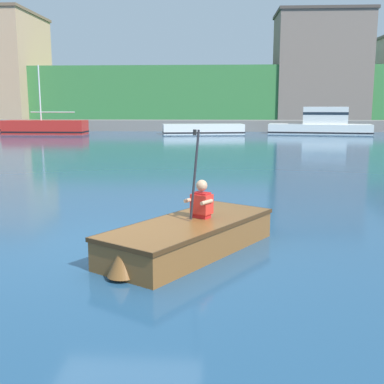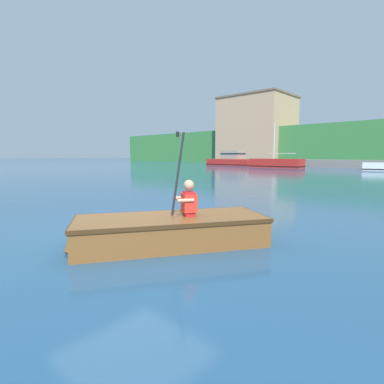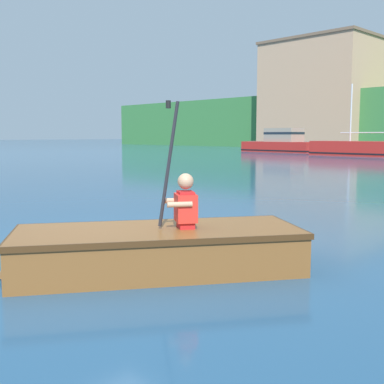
# 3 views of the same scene
# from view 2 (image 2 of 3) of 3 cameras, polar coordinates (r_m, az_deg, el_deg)

# --- Properties ---
(ground_plane) EXTENTS (300.00, 300.00, 0.00)m
(ground_plane) POSITION_cam_2_polar(r_m,az_deg,el_deg) (5.77, -11.12, -7.51)
(ground_plane) COLOR navy
(waterfront_warehouse_left) EXTENTS (12.09, 10.31, 12.12)m
(waterfront_warehouse_left) POSITION_cam_2_polar(r_m,az_deg,el_deg) (58.33, 12.24, 11.42)
(waterfront_warehouse_left) COLOR tan
(waterfront_warehouse_left) RESTS_ON ground
(moored_boat_dock_center_near) EXTENTS (7.18, 2.73, 2.07)m
(moored_boat_dock_center_near) POSITION_cam_2_polar(r_m,az_deg,el_deg) (42.58, 7.51, 6.05)
(moored_boat_dock_center_near) COLOR red
(moored_boat_dock_center_near) RESTS_ON ground
(moored_boat_dock_center_far) EXTENTS (6.15, 1.95, 5.07)m
(moored_boat_dock_center_far) POSITION_cam_2_polar(r_m,az_deg,el_deg) (36.11, 15.71, 5.27)
(moored_boat_dock_center_far) COLOR red
(moored_boat_dock_center_far) RESTS_ON ground
(rowboat_foreground) EXTENTS (2.60, 3.14, 0.46)m
(rowboat_foreground) POSITION_cam_2_polar(r_m,az_deg,el_deg) (4.84, -4.56, -7.04)
(rowboat_foreground) COLOR brown
(rowboat_foreground) RESTS_ON ground
(person_paddler) EXTENTS (0.45, 0.45, 1.34)m
(person_paddler) POSITION_cam_2_polar(r_m,az_deg,el_deg) (4.82, -0.73, -1.39)
(person_paddler) COLOR red
(person_paddler) RESTS_ON rowboat_foreground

